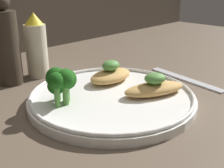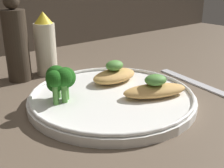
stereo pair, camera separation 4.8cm
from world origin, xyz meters
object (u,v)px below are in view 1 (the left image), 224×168
object	(u,v)px
plate	(112,97)
pepper_grinder	(7,45)
sauce_bottle	(36,47)
broccoli_bunch	(60,81)

from	to	relation	value
plate	pepper_grinder	xyz separation A→B (cm)	(-7.67, 21.16, 6.98)
sauce_bottle	pepper_grinder	xyz separation A→B (cm)	(-6.34, 0.00, 1.42)
broccoli_bunch	plate	bearing A→B (deg)	-24.94
plate	pepper_grinder	distance (cm)	23.57
plate	pepper_grinder	size ratio (longest dim) A/B	1.63
sauce_bottle	pepper_grinder	world-z (taller)	pepper_grinder
sauce_bottle	pepper_grinder	bearing A→B (deg)	180.00
plate	sauce_bottle	size ratio (longest dim) A/B	2.09
broccoli_bunch	sauce_bottle	distance (cm)	18.74
broccoli_bunch	sauce_bottle	xyz separation A→B (cm)	(6.56, 17.49, 1.47)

